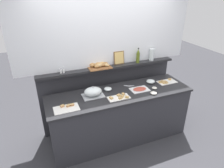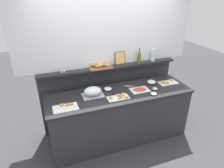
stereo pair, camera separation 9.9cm
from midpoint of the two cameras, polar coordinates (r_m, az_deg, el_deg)
ground_plane at (r=4.27m, az=-0.31°, el=-9.93°), size 12.00×12.00×0.00m
buffet_counter at (r=3.54m, az=2.99°, el=-9.17°), size 2.42×0.73×0.94m
back_ledge_unit at (r=3.87m, az=-0.03°, el=-2.62°), size 2.55×0.22×1.24m
upper_wall_panel at (r=3.46m, az=-0.18°, el=16.29°), size 3.15×0.08×1.36m
sandwich_platter_front at (r=3.75m, az=16.28°, el=0.39°), size 0.35×0.19×0.04m
sandwich_platter_side at (r=3.13m, az=2.88°, el=-3.85°), size 0.35×0.18×0.04m
sandwich_platter_rear at (r=2.96m, az=-12.18°, el=-6.54°), size 0.36×0.22×0.04m
cold_cuts_platter at (r=3.40m, az=8.80°, el=-1.65°), size 0.31×0.21×0.02m
serving_cloche at (r=3.18m, az=-4.66°, el=-2.21°), size 0.34×0.24×0.17m
glass_bowl_large at (r=3.35m, az=-0.34°, el=-1.45°), size 0.13×0.13×0.05m
glass_bowl_medium at (r=3.66m, az=12.00°, el=0.54°), size 0.15×0.15×0.06m
condiment_bowl_dark at (r=3.30m, az=12.69°, el=-2.72°), size 0.10×0.10×0.04m
condiment_bowl_teal at (r=3.47m, az=13.02°, el=-1.29°), size 0.09×0.09×0.03m
serving_tongs at (r=3.50m, az=5.71°, el=-0.67°), size 0.17×0.14×0.01m
olive_oil_bottle at (r=3.71m, az=8.54°, el=7.80°), size 0.06×0.06×0.28m
salt_shaker at (r=3.36m, az=-13.52°, el=3.88°), size 0.03×0.03×0.09m
pepper_shaker at (r=3.36m, az=-12.78°, el=3.99°), size 0.03×0.03×0.09m
bread_basket at (r=3.50m, az=-2.75°, el=5.47°), size 0.40×0.30×0.08m
framed_picture at (r=3.61m, az=3.08°, el=7.47°), size 0.20×0.05×0.24m
water_carafe at (r=3.88m, az=12.43°, el=8.13°), size 0.09×0.09×0.23m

